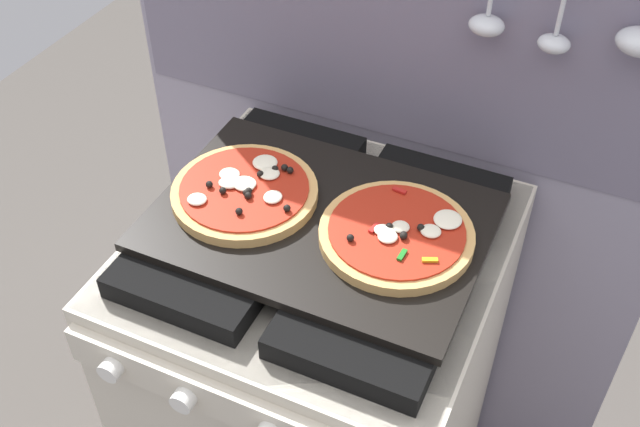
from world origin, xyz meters
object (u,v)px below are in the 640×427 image
at_px(stove, 320,386).
at_px(baking_tray, 320,222).
at_px(pizza_right, 397,234).
at_px(pizza_left, 245,191).

xyz_separation_m(stove, baking_tray, (0.00, 0.00, 0.46)).
bearing_deg(baking_tray, pizza_right, 2.66).
distance_m(baking_tray, pizza_right, 0.13).
distance_m(stove, pizza_left, 0.50).
xyz_separation_m(stove, pizza_left, (-0.14, -0.00, 0.48)).
bearing_deg(pizza_right, baking_tray, -177.34).
relative_size(stove, pizza_right, 3.65).
xyz_separation_m(baking_tray, pizza_right, (0.13, 0.01, 0.02)).
distance_m(pizza_left, pizza_right, 0.27).
height_order(baking_tray, pizza_left, pizza_left).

